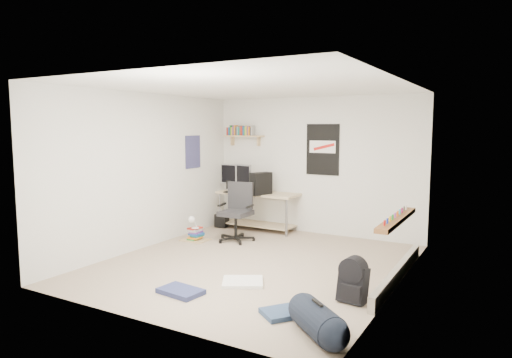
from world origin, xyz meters
The scene contains 26 objects.
floor centered at (0.00, 0.00, -0.01)m, with size 4.00×4.50×0.01m, color gray.
ceiling centered at (0.00, 0.00, 2.50)m, with size 4.00×4.50×0.01m, color white.
back_wall centered at (0.00, 2.25, 1.25)m, with size 4.00×0.01×2.50m, color silver.
left_wall centered at (-2.00, 0.00, 1.25)m, with size 0.01×4.50×2.50m, color silver.
right_wall centered at (2.00, 0.00, 1.25)m, with size 0.01×4.50×2.50m, color silver.
desk centered at (-1.03, 2.00, 0.36)m, with size 1.56×0.68×0.71m, color tan.
monitor_left centered at (-1.71, 2.00, 0.91)m, with size 0.36×0.09×0.39m, color #B2B2B8.
monitor_right centered at (-1.22, 1.72, 0.92)m, with size 0.39×0.10×0.43m, color #98979B.
pc_tower centered at (-0.86, 1.76, 0.92)m, with size 0.19×0.40×0.41m, color black.
keyboard centered at (-1.42, 1.72, 0.72)m, with size 0.39×0.14×0.02m, color black.
speaker_left centered at (-1.71, 2.00, 0.81)m, with size 0.10×0.10×0.20m, color black.
speaker_right centered at (-0.86, 1.83, 0.80)m, with size 0.09×0.09×0.18m, color black.
office_chair centered at (-0.94, 1.01, 0.49)m, with size 0.66×0.66×1.01m, color black.
wall_shelf centered at (-1.45, 2.14, 1.78)m, with size 0.80×0.22×0.24m, color tan.
poster_back_wall centered at (0.15, 2.23, 1.55)m, with size 0.62×0.03×0.92m, color black.
poster_left_wall centered at (-1.99, 1.20, 1.50)m, with size 0.02×0.42×0.60m, color navy.
window centered at (1.95, 0.30, 1.45)m, with size 0.10×1.50×1.26m, color brown.
baseboard_heater centered at (1.96, 0.30, 0.09)m, with size 0.08×2.50×0.18m, color #B7B2A8.
backpack centered at (1.68, -0.70, 0.20)m, with size 0.30×0.24×0.41m, color black.
duffel_bag centered at (1.65, -1.69, 0.14)m, with size 0.31×0.31×0.61m, color black.
tshirt centered at (0.29, -0.79, 0.02)m, with size 0.50×0.42×0.04m, color silver.
jeans_a centered at (-0.16, -1.45, 0.03)m, with size 0.52×0.33×0.06m, color navy.
jeans_b centered at (1.17, -1.40, 0.03)m, with size 0.44×0.33×0.06m, color navy.
book_stack centered at (-1.57, 0.68, 0.15)m, with size 0.43×0.35×0.29m, color olive.
desk_lamp centered at (-1.55, 0.66, 0.38)m, with size 0.13×0.21×0.21m, color white.
subwoofer centered at (-1.75, 1.78, 0.14)m, with size 0.22×0.22×0.25m, color black.
Camera 1 is at (3.17, -5.52, 1.95)m, focal length 32.00 mm.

